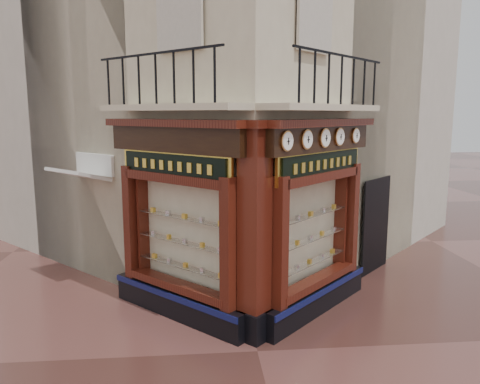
{
  "coord_description": "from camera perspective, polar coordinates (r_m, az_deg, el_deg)",
  "views": [
    {
      "loc": [
        -0.98,
        -7.5,
        4.09
      ],
      "look_at": [
        -0.12,
        2.0,
        2.48
      ],
      "focal_mm": 35.0,
      "sensor_mm": 36.0,
      "label": 1
    }
  ],
  "objects": [
    {
      "name": "awning",
      "position": [
        12.11,
        -18.43,
        -10.68
      ],
      "size": [
        1.65,
        1.65,
        0.32
      ],
      "primitive_type": null,
      "rotation": [
        0.27,
        0.0,
        2.36
      ],
      "color": "silver",
      "rests_on": "ground"
    },
    {
      "name": "balcony",
      "position": [
        9.04,
        1.09,
        10.37
      ],
      "size": [
        5.94,
        2.97,
        1.03
      ],
      "color": "beige",
      "rests_on": "ground"
    },
    {
      "name": "signboard_right",
      "position": [
        9.39,
        9.96,
        3.38
      ],
      "size": [
        2.21,
        2.21,
        0.59
      ],
      "rotation": [
        0.0,
        0.0,
        0.79
      ],
      "color": "#E7BF44",
      "rests_on": "ground"
    },
    {
      "name": "clock_c",
      "position": [
        9.2,
        10.31,
        6.49
      ],
      "size": [
        0.3,
        0.3,
        0.38
      ],
      "rotation": [
        0.0,
        0.0,
        0.79
      ],
      "color": "#BE7E3F",
      "rests_on": "ground"
    },
    {
      "name": "clock_b",
      "position": [
        8.64,
        8.15,
        6.36
      ],
      "size": [
        0.29,
        0.29,
        0.36
      ],
      "rotation": [
        0.0,
        0.0,
        0.79
      ],
      "color": "#BE7E3F",
      "rests_on": "ground"
    },
    {
      "name": "clock_e",
      "position": [
        10.35,
        13.9,
        6.69
      ],
      "size": [
        0.27,
        0.27,
        0.33
      ],
      "rotation": [
        0.0,
        0.0,
        0.79
      ],
      "color": "#BE7E3F",
      "rests_on": "ground"
    },
    {
      "name": "neighbour_left",
      "position": [
        16.26,
        -10.76,
        14.38
      ],
      "size": [
        11.31,
        11.31,
        11.0
      ],
      "primitive_type": "cube",
      "rotation": [
        0.0,
        0.0,
        0.79
      ],
      "color": "beige",
      "rests_on": "ground"
    },
    {
      "name": "neighbour_right",
      "position": [
        16.56,
        7.12,
        14.38
      ],
      "size": [
        11.31,
        11.31,
        11.0
      ],
      "primitive_type": "cube",
      "rotation": [
        0.0,
        0.0,
        0.79
      ],
      "color": "beige",
      "rests_on": "ground"
    },
    {
      "name": "clock_d",
      "position": [
        9.72,
        12.03,
        6.59
      ],
      "size": [
        0.3,
        0.3,
        0.37
      ],
      "rotation": [
        0.0,
        0.0,
        0.79
      ],
      "color": "#BE7E3F",
      "rests_on": "ground"
    },
    {
      "name": "main_building",
      "position": [
        13.83,
        -1.1,
        17.51
      ],
      "size": [
        11.31,
        11.31,
        12.0
      ],
      "primitive_type": "cube",
      "rotation": [
        0.0,
        0.0,
        0.79
      ],
      "color": "beige",
      "rests_on": "ground"
    },
    {
      "name": "clock_a",
      "position": [
        8.1,
        5.73,
        6.2
      ],
      "size": [
        0.29,
        0.29,
        0.36
      ],
      "rotation": [
        0.0,
        0.0,
        0.79
      ],
      "color": "#BE7E3F",
      "rests_on": "ground"
    },
    {
      "name": "shopfront_left",
      "position": [
        9.32,
        -7.65,
        -3.61
      ],
      "size": [
        2.86,
        2.86,
        3.98
      ],
      "rotation": [
        0.0,
        0.0,
        2.36
      ],
      "color": "black",
      "rests_on": "ground"
    },
    {
      "name": "signboard_left",
      "position": [
        9.08,
        -8.17,
        3.22
      ],
      "size": [
        2.16,
        2.16,
        0.58
      ],
      "rotation": [
        0.0,
        0.0,
        2.36
      ],
      "color": "#E7BF44",
      "rests_on": "ground"
    },
    {
      "name": "corner_pilaster",
      "position": [
        8.34,
        1.78,
        -5.32
      ],
      "size": [
        0.85,
        0.85,
        3.98
      ],
      "rotation": [
        0.0,
        0.0,
        0.79
      ],
      "color": "black",
      "rests_on": "ground"
    },
    {
      "name": "shopfront_right",
      "position": [
        9.62,
        9.36,
        -3.25
      ],
      "size": [
        2.86,
        2.86,
        3.98
      ],
      "rotation": [
        0.0,
        0.0,
        0.79
      ],
      "color": "black",
      "rests_on": "ground"
    },
    {
      "name": "ground",
      "position": [
        8.6,
        2.13,
        -18.83
      ],
      "size": [
        80.0,
        80.0,
        0.0
      ],
      "primitive_type": "plane",
      "color": "#472621",
      "rests_on": "ground"
    }
  ]
}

